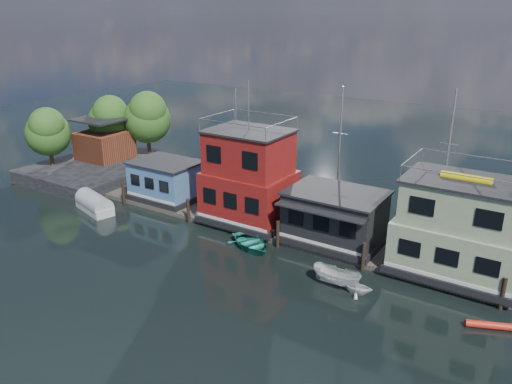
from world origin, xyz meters
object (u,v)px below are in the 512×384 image
Objects in this scene: motorboat at (337,277)px; dinghy_teal at (251,243)px; houseboat_blue at (166,180)px; dinghy_white at (357,286)px; houseboat_dark at (335,217)px; houseboat_red at (249,178)px; red_kayak at (492,326)px; tarp_runabout at (94,204)px; houseboat_green at (458,229)px.

dinghy_teal is at bearing 81.60° from motorboat.
dinghy_white is (21.84, -5.87, -1.68)m from houseboat_blue.
dinghy_white reaches higher than dinghy_teal.
houseboat_dark is 7.52m from dinghy_white.
houseboat_dark reaches higher than dinghy_white.
houseboat_red is 3.98× the size of red_kayak.
motorboat is (20.28, -5.70, -1.52)m from houseboat_blue.
motorboat is at bearing -63.91° from houseboat_dark.
red_kayak is 0.84× the size of motorboat.
tarp_runabout is at bearing 121.92° from dinghy_teal.
tarp_runabout reaches higher than red_kayak.
houseboat_green reaches higher than motorboat.
motorboat reaches higher than dinghy_white.
motorboat is (-1.55, 0.16, 0.16)m from dinghy_white.
houseboat_green is 8.91m from motorboat.
dinghy_white is at bearing -15.04° from houseboat_blue.
motorboat is at bearing -15.70° from houseboat_blue.
houseboat_red is 21.44m from red_kayak.
houseboat_green reaches higher than dinghy_teal.
motorboat is (-9.64, -0.46, 0.46)m from red_kayak.
red_kayak is at bearing -14.41° from houseboat_red.
dinghy_teal is 1.19× the size of motorboat.
houseboat_red is 14.95m from tarp_runabout.
dinghy_white is (12.34, -5.87, -3.58)m from houseboat_red.
houseboat_blue is 17.50m from houseboat_dark.
houseboat_dark is 6.56m from motorboat.
motorboat is (-6.22, -5.70, -2.87)m from houseboat_green.
dinghy_teal is (-5.18, -3.99, -1.98)m from houseboat_dark.
houseboat_dark reaches higher than houseboat_blue.
red_kayak is (12.42, -5.23, -2.20)m from houseboat_dark.
houseboat_dark is at bearing -25.47° from dinghy_teal.
houseboat_red reaches higher than houseboat_dark.
dinghy_teal is 17.64m from red_kayak.
red_kayak is (29.92, -5.25, -1.99)m from houseboat_blue.
houseboat_blue is at bearing 147.68° from red_kayak.
houseboat_green reaches higher than dinghy_white.
red_kayak is (17.59, -1.24, -0.22)m from dinghy_teal.
tarp_runabout is at bearing -158.01° from houseboat_red.
dinghy_teal is (2.82, -4.01, -3.67)m from houseboat_red.
dinghy_white is 0.47× the size of dinghy_teal.
houseboat_green reaches higher than tarp_runabout.
tarp_runabout is (-13.50, -5.45, -3.41)m from houseboat_red.
houseboat_red is at bearing 143.22° from red_kayak.
red_kayak is at bearing -56.91° from houseboat_green.
dinghy_white is at bearing 162.00° from red_kayak.
houseboat_dark is 22.24m from tarp_runabout.
dinghy_teal is at bearing -18.03° from houseboat_blue.
dinghy_teal is 1.41× the size of red_kayak.
dinghy_white reaches higher than red_kayak.
houseboat_green reaches higher than houseboat_dark.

